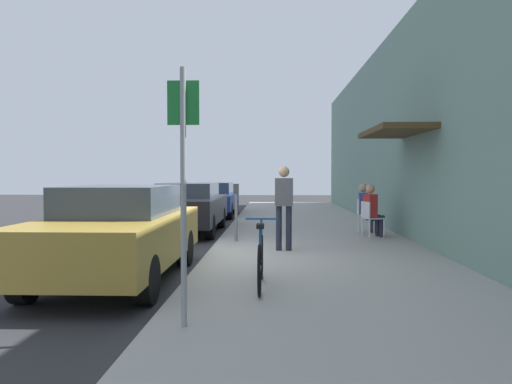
# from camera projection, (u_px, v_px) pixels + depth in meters

# --- Properties ---
(ground_plane) EXTENTS (60.00, 60.00, 0.00)m
(ground_plane) POSITION_uv_depth(u_px,v_px,m) (205.00, 261.00, 9.41)
(ground_plane) COLOR #2D2D30
(sidewalk_slab) EXTENTS (4.50, 32.00, 0.12)m
(sidewalk_slab) POSITION_uv_depth(u_px,v_px,m) (315.00, 244.00, 11.32)
(sidewalk_slab) COLOR #9E9B93
(sidewalk_slab) RESTS_ON ground_plane
(building_facade) EXTENTS (1.40, 32.00, 5.53)m
(building_facade) POSITION_uv_depth(u_px,v_px,m) (421.00, 125.00, 11.14)
(building_facade) COLOR gray
(building_facade) RESTS_ON ground_plane
(parked_car_0) EXTENTS (1.80, 4.40, 1.48)m
(parked_car_0) POSITION_uv_depth(u_px,v_px,m) (119.00, 232.00, 7.66)
(parked_car_0) COLOR #A58433
(parked_car_0) RESTS_ON ground_plane
(parked_car_1) EXTENTS (1.80, 4.40, 1.41)m
(parked_car_1) POSITION_uv_depth(u_px,v_px,m) (188.00, 207.00, 13.93)
(parked_car_1) COLOR black
(parked_car_1) RESTS_ON ground_plane
(parked_car_2) EXTENTS (1.80, 4.40, 1.33)m
(parked_car_2) POSITION_uv_depth(u_px,v_px,m) (212.00, 199.00, 19.51)
(parked_car_2) COLOR navy
(parked_car_2) RESTS_ON ground_plane
(parking_meter) EXTENTS (0.12, 0.10, 1.32)m
(parking_meter) POSITION_uv_depth(u_px,v_px,m) (236.00, 208.00, 11.31)
(parking_meter) COLOR slate
(parking_meter) RESTS_ON sidewalk_slab
(street_sign) EXTENTS (0.32, 0.06, 2.60)m
(street_sign) POSITION_uv_depth(u_px,v_px,m) (183.00, 176.00, 4.93)
(street_sign) COLOR gray
(street_sign) RESTS_ON sidewalk_slab
(bicycle_0) EXTENTS (0.46, 1.71, 0.90)m
(bicycle_0) POSITION_uv_depth(u_px,v_px,m) (261.00, 261.00, 6.72)
(bicycle_0) COLOR black
(bicycle_0) RESTS_ON sidewalk_slab
(cafe_chair_0) EXTENTS (0.55, 0.55, 0.87)m
(cafe_chair_0) POSITION_uv_depth(u_px,v_px,m) (370.00, 216.00, 12.09)
(cafe_chair_0) COLOR silver
(cafe_chair_0) RESTS_ON sidewalk_slab
(seated_patron_0) EXTENTS (0.50, 0.45, 1.29)m
(seated_patron_0) POSITION_uv_depth(u_px,v_px,m) (372.00, 209.00, 12.10)
(seated_patron_0) COLOR #232838
(seated_patron_0) RESTS_ON sidewalk_slab
(cafe_chair_1) EXTENTS (0.48, 0.48, 0.87)m
(cafe_chair_1) POSITION_uv_depth(u_px,v_px,m) (363.00, 213.00, 13.03)
(cafe_chair_1) COLOR silver
(cafe_chair_1) RESTS_ON sidewalk_slab
(seated_patron_1) EXTENTS (0.45, 0.39, 1.29)m
(seated_patron_1) POSITION_uv_depth(u_px,v_px,m) (365.00, 206.00, 13.02)
(seated_patron_1) COLOR #232838
(seated_patron_1) RESTS_ON sidewalk_slab
(pedestrian_standing) EXTENTS (0.36, 0.22, 1.70)m
(pedestrian_standing) POSITION_uv_depth(u_px,v_px,m) (284.00, 201.00, 9.93)
(pedestrian_standing) COLOR #232838
(pedestrian_standing) RESTS_ON sidewalk_slab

